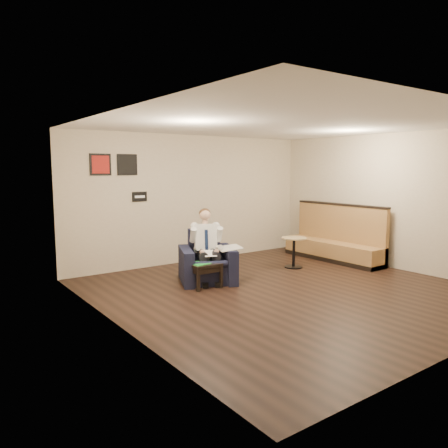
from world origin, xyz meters
TOP-DOWN VIEW (x-y plane):
  - ground at (0.00, 0.00)m, footprint 6.00×6.00m
  - wall_back at (0.00, 3.00)m, footprint 6.00×0.02m
  - wall_left at (-3.00, 0.00)m, footprint 0.02×6.00m
  - wall_right at (3.00, 0.00)m, footprint 0.02×6.00m
  - ceiling at (0.00, 0.00)m, footprint 6.00×6.00m
  - seating_sign at (-1.30, 2.98)m, footprint 0.32×0.02m
  - art_print_left at (-2.10, 2.98)m, footprint 0.42×0.03m
  - art_print_right at (-1.55, 2.98)m, footprint 0.42×0.03m
  - armchair at (-0.78, 1.28)m, footprint 1.27×1.27m
  - seated_man at (-0.83, 1.17)m, footprint 0.93×1.08m
  - lap_papers at (-0.87, 1.08)m, footprint 0.30×0.36m
  - newspaper at (-0.46, 1.03)m, footprint 0.56×0.62m
  - side_table at (-1.03, 1.04)m, footprint 0.54×0.54m
  - green_folder at (-1.06, 1.02)m, footprint 0.46×0.35m
  - coffee_mug at (-0.86, 1.15)m, footprint 0.08×0.08m
  - smartphone at (-0.98, 1.19)m, footprint 0.14×0.09m
  - banquette at (2.59, 1.18)m, footprint 0.59×2.46m
  - cafe_table at (1.33, 1.16)m, footprint 0.68×0.68m

SIDE VIEW (x-z plane):
  - ground at x=0.00m, z-range 0.00..0.00m
  - side_table at x=-1.03m, z-range 0.00..0.43m
  - cafe_table at x=1.33m, z-range 0.00..0.64m
  - smartphone at x=-0.98m, z-range 0.43..0.44m
  - green_folder at x=-1.06m, z-range 0.43..0.44m
  - armchair at x=-0.78m, z-range 0.00..0.93m
  - coffee_mug at x=-0.86m, z-range 0.43..0.52m
  - lap_papers at x=-0.87m, z-range 0.57..0.58m
  - banquette at x=2.59m, z-range 0.00..1.26m
  - newspaper at x=-0.46m, z-range 0.63..0.64m
  - seated_man at x=-0.83m, z-range 0.00..1.28m
  - wall_back at x=0.00m, z-range 0.00..2.80m
  - wall_left at x=-3.00m, z-range 0.00..2.80m
  - wall_right at x=3.00m, z-range 0.00..2.80m
  - seating_sign at x=-1.30m, z-range 1.40..1.60m
  - art_print_left at x=-2.10m, z-range 1.94..2.36m
  - art_print_right at x=-1.55m, z-range 1.94..2.36m
  - ceiling at x=0.00m, z-range 2.79..2.81m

